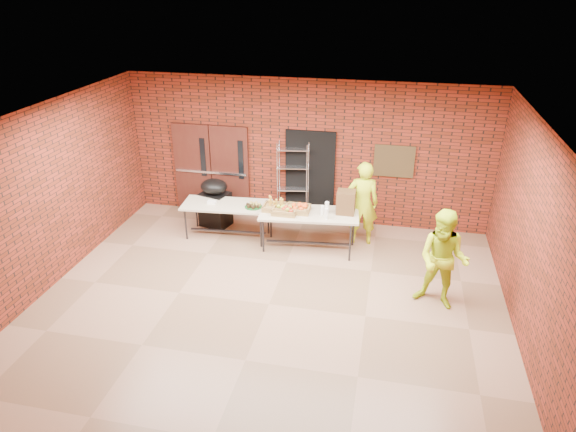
{
  "coord_description": "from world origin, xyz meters",
  "views": [
    {
      "loc": [
        1.84,
        -7.09,
        5.18
      ],
      "look_at": [
        0.04,
        1.4,
        1.04
      ],
      "focal_mm": 32.0,
      "sensor_mm": 36.0,
      "label": 1
    }
  ],
  "objects_px": {
    "table_left": "(227,207)",
    "volunteer_woman": "(362,203)",
    "volunteer_man": "(443,260)",
    "coffee_dispenser": "(346,202)",
    "wire_rack": "(293,183)",
    "covered_grill": "(215,202)",
    "table_right": "(309,216)"
  },
  "relations": [
    {
      "from": "table_right",
      "to": "covered_grill",
      "type": "height_order",
      "value": "covered_grill"
    },
    {
      "from": "coffee_dispenser",
      "to": "volunteer_woman",
      "type": "bearing_deg",
      "value": 49.14
    },
    {
      "from": "wire_rack",
      "to": "table_left",
      "type": "xyz_separation_m",
      "value": [
        -1.21,
        -1.06,
        -0.23
      ]
    },
    {
      "from": "wire_rack",
      "to": "covered_grill",
      "type": "height_order",
      "value": "wire_rack"
    },
    {
      "from": "wire_rack",
      "to": "volunteer_woman",
      "type": "bearing_deg",
      "value": -33.76
    },
    {
      "from": "wire_rack",
      "to": "coffee_dispenser",
      "type": "height_order",
      "value": "wire_rack"
    },
    {
      "from": "wire_rack",
      "to": "table_left",
      "type": "bearing_deg",
      "value": -148.29
    },
    {
      "from": "wire_rack",
      "to": "volunteer_woman",
      "type": "height_order",
      "value": "wire_rack"
    },
    {
      "from": "volunteer_woman",
      "to": "volunteer_man",
      "type": "relative_size",
      "value": 1.02
    },
    {
      "from": "volunteer_man",
      "to": "table_left",
      "type": "bearing_deg",
      "value": 177.46
    },
    {
      "from": "table_left",
      "to": "volunteer_man",
      "type": "height_order",
      "value": "volunteer_man"
    },
    {
      "from": "wire_rack",
      "to": "table_right",
      "type": "height_order",
      "value": "wire_rack"
    },
    {
      "from": "wire_rack",
      "to": "coffee_dispenser",
      "type": "distance_m",
      "value": 1.69
    },
    {
      "from": "table_left",
      "to": "volunteer_man",
      "type": "relative_size",
      "value": 1.08
    },
    {
      "from": "covered_grill",
      "to": "volunteer_man",
      "type": "distance_m",
      "value": 5.2
    },
    {
      "from": "table_left",
      "to": "table_right",
      "type": "height_order",
      "value": "table_right"
    },
    {
      "from": "wire_rack",
      "to": "covered_grill",
      "type": "relative_size",
      "value": 1.69
    },
    {
      "from": "wire_rack",
      "to": "volunteer_woman",
      "type": "xyz_separation_m",
      "value": [
        1.6,
        -0.73,
        -0.03
      ]
    },
    {
      "from": "wire_rack",
      "to": "volunteer_man",
      "type": "xyz_separation_m",
      "value": [
        3.09,
        -2.72,
        -0.05
      ]
    },
    {
      "from": "table_left",
      "to": "covered_grill",
      "type": "bearing_deg",
      "value": 127.95
    },
    {
      "from": "table_left",
      "to": "volunteer_woman",
      "type": "height_order",
      "value": "volunteer_woman"
    },
    {
      "from": "volunteer_woman",
      "to": "coffee_dispenser",
      "type": "bearing_deg",
      "value": 41.9
    },
    {
      "from": "wire_rack",
      "to": "volunteer_woman",
      "type": "distance_m",
      "value": 1.76
    },
    {
      "from": "table_right",
      "to": "covered_grill",
      "type": "relative_size",
      "value": 1.87
    },
    {
      "from": "table_left",
      "to": "volunteer_woman",
      "type": "distance_m",
      "value": 2.84
    },
    {
      "from": "table_right",
      "to": "volunteer_woman",
      "type": "bearing_deg",
      "value": 20.06
    },
    {
      "from": "table_right",
      "to": "coffee_dispenser",
      "type": "height_order",
      "value": "coffee_dispenser"
    },
    {
      "from": "covered_grill",
      "to": "volunteer_man",
      "type": "bearing_deg",
      "value": -8.59
    },
    {
      "from": "wire_rack",
      "to": "covered_grill",
      "type": "bearing_deg",
      "value": -169.81
    },
    {
      "from": "volunteer_man",
      "to": "table_right",
      "type": "bearing_deg",
      "value": 167.85
    },
    {
      "from": "covered_grill",
      "to": "volunteer_woman",
      "type": "xyz_separation_m",
      "value": [
        3.25,
        -0.14,
        0.35
      ]
    },
    {
      "from": "wire_rack",
      "to": "table_left",
      "type": "distance_m",
      "value": 1.62
    }
  ]
}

